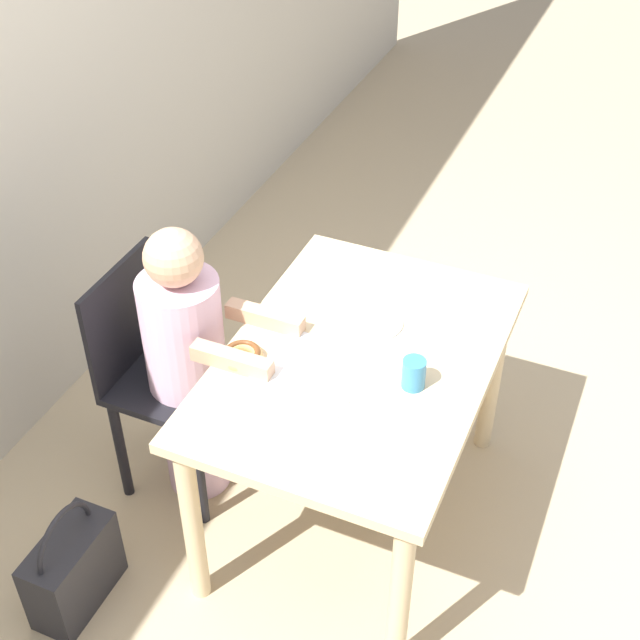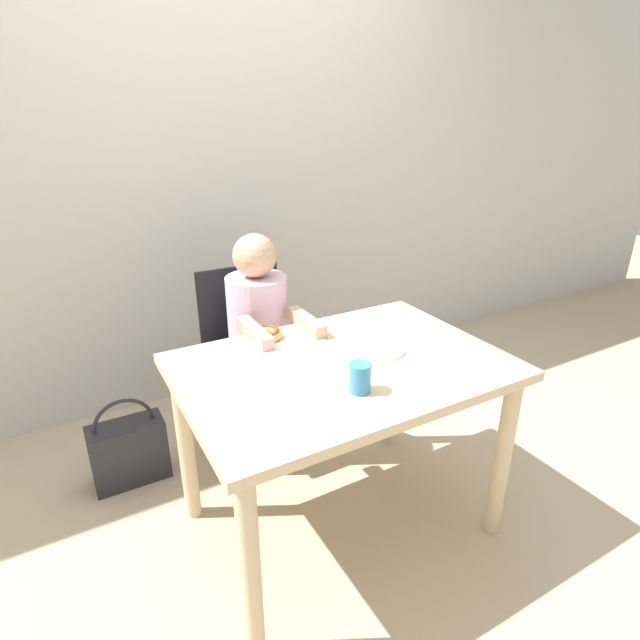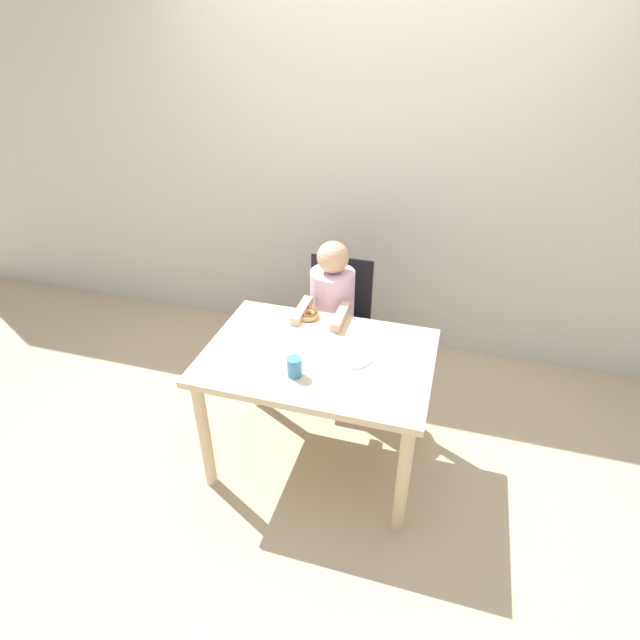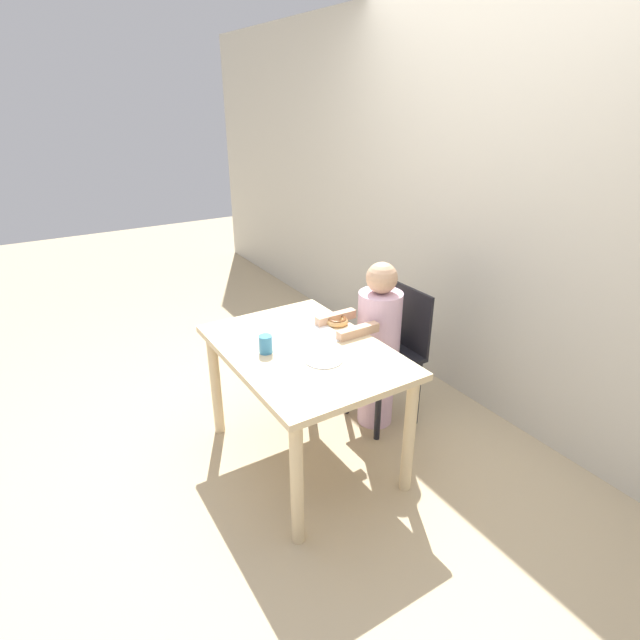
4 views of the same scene
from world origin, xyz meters
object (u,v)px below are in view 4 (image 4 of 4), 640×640
at_px(chair, 391,352).
at_px(donut, 337,321).
at_px(child_figure, 377,347).
at_px(cup, 266,344).
at_px(handbag, 337,358).

xyz_separation_m(chair, donut, (-0.07, -0.35, 0.27)).
relative_size(child_figure, cup, 11.16).
distance_m(donut, handbag, 0.84).
height_order(chair, donut, chair).
relative_size(handbag, cup, 4.29).
bearing_deg(chair, cup, -88.43).
bearing_deg(cup, child_figure, 91.80).
height_order(donut, cup, cup).
relative_size(chair, child_figure, 0.82).
distance_m(chair, handbag, 0.66).
bearing_deg(chair, handbag, 179.94).
relative_size(chair, donut, 6.80).
xyz_separation_m(donut, handbag, (-0.51, 0.35, -0.57)).
bearing_deg(handbag, donut, -34.55).
xyz_separation_m(handbag, cup, (0.61, -0.84, 0.60)).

